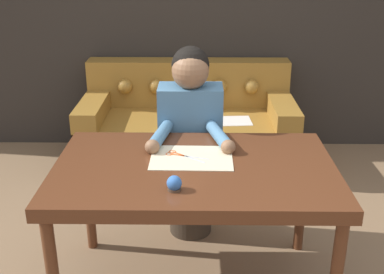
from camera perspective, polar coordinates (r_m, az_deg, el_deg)
The scene contains 7 objects.
wall_back at distance 4.37m, azimuth 0.56°, elevation 15.30°, with size 8.00×0.06×2.60m.
dining_table at distance 2.48m, azimuth 0.32°, elevation -4.89°, with size 1.44×0.90×0.77m.
couch at distance 4.19m, azimuth -0.49°, elevation 0.95°, with size 1.78×0.87×0.85m.
person at distance 3.02m, azimuth -0.19°, elevation -0.58°, with size 0.49×0.62×1.25m.
pattern_paper_main at distance 2.53m, azimuth -0.06°, elevation -2.47°, with size 0.43×0.32×0.00m.
scissors at distance 2.56m, azimuth -1.43°, elevation -2.17°, with size 0.24×0.16×0.01m.
pin_cushion at distance 2.20m, azimuth -2.12°, elevation -5.56°, with size 0.07×0.07×0.07m.
Camera 1 is at (0.02, -2.11, 1.82)m, focal length 45.00 mm.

